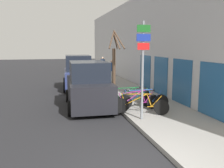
{
  "coord_description": "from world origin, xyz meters",
  "views": [
    {
      "loc": [
        -1.97,
        -5.28,
        3.0
      ],
      "look_at": [
        0.65,
        5.31,
        1.31
      ],
      "focal_mm": 40.0,
      "sensor_mm": 36.0,
      "label": 1
    }
  ],
  "objects_px": {
    "parked_car_0": "(89,87)",
    "street_tree": "(114,65)",
    "signpost": "(143,65)",
    "pedestrian_far": "(103,65)",
    "bicycle_2": "(143,101)",
    "pedestrian_near": "(112,69)",
    "bicycle_4": "(135,97)",
    "bicycle_3": "(130,99)",
    "bicycle_1": "(137,102)",
    "bicycle_0": "(141,105)",
    "parked_car_1": "(78,74)"
  },
  "relations": [
    {
      "from": "signpost",
      "to": "pedestrian_far",
      "type": "distance_m",
      "value": 13.57
    },
    {
      "from": "bicycle_0",
      "to": "bicycle_2",
      "type": "distance_m",
      "value": 0.81
    },
    {
      "from": "bicycle_1",
      "to": "bicycle_3",
      "type": "bearing_deg",
      "value": -6.34
    },
    {
      "from": "parked_car_1",
      "to": "street_tree",
      "type": "relative_size",
      "value": 1.16
    },
    {
      "from": "bicycle_1",
      "to": "bicycle_3",
      "type": "distance_m",
      "value": 0.74
    },
    {
      "from": "bicycle_2",
      "to": "bicycle_1",
      "type": "bearing_deg",
      "value": 130.77
    },
    {
      "from": "bicycle_3",
      "to": "parked_car_1",
      "type": "xyz_separation_m",
      "value": [
        -1.7,
        6.32,
        0.49
      ]
    },
    {
      "from": "bicycle_1",
      "to": "parked_car_0",
      "type": "bearing_deg",
      "value": 35.05
    },
    {
      "from": "signpost",
      "to": "street_tree",
      "type": "xyz_separation_m",
      "value": [
        0.15,
        4.85,
        -0.35
      ]
    },
    {
      "from": "signpost",
      "to": "bicycle_3",
      "type": "distance_m",
      "value": 2.57
    },
    {
      "from": "bicycle_0",
      "to": "street_tree",
      "type": "xyz_separation_m",
      "value": [
        -0.08,
        4.15,
        1.38
      ]
    },
    {
      "from": "bicycle_0",
      "to": "bicycle_4",
      "type": "xyz_separation_m",
      "value": [
        0.32,
        1.65,
        -0.01
      ]
    },
    {
      "from": "bicycle_0",
      "to": "bicycle_1",
      "type": "distance_m",
      "value": 0.49
    },
    {
      "from": "signpost",
      "to": "pedestrian_near",
      "type": "distance_m",
      "value": 10.5
    },
    {
      "from": "signpost",
      "to": "bicycle_1",
      "type": "distance_m",
      "value": 2.1
    },
    {
      "from": "pedestrian_far",
      "to": "parked_car_0",
      "type": "bearing_deg",
      "value": -104.32
    },
    {
      "from": "signpost",
      "to": "parked_car_0",
      "type": "distance_m",
      "value": 3.58
    },
    {
      "from": "parked_car_0",
      "to": "pedestrian_near",
      "type": "xyz_separation_m",
      "value": [
        2.99,
        7.42,
        0.12
      ]
    },
    {
      "from": "bicycle_4",
      "to": "street_tree",
      "type": "height_order",
      "value": "street_tree"
    },
    {
      "from": "bicycle_3",
      "to": "street_tree",
      "type": "xyz_separation_m",
      "value": [
        0.01,
        2.93,
        1.36
      ]
    },
    {
      "from": "signpost",
      "to": "street_tree",
      "type": "relative_size",
      "value": 1.02
    },
    {
      "from": "bicycle_2",
      "to": "bicycle_3",
      "type": "relative_size",
      "value": 1.0
    },
    {
      "from": "bicycle_3",
      "to": "parked_car_1",
      "type": "height_order",
      "value": "parked_car_1"
    },
    {
      "from": "bicycle_2",
      "to": "pedestrian_far",
      "type": "xyz_separation_m",
      "value": [
        0.67,
        12.05,
        0.65
      ]
    },
    {
      "from": "bicycle_0",
      "to": "bicycle_1",
      "type": "bearing_deg",
      "value": 29.37
    },
    {
      "from": "parked_car_0",
      "to": "pedestrian_far",
      "type": "distance_m",
      "value": 10.92
    },
    {
      "from": "signpost",
      "to": "pedestrian_far",
      "type": "height_order",
      "value": "signpost"
    },
    {
      "from": "parked_car_0",
      "to": "parked_car_1",
      "type": "bearing_deg",
      "value": 91.27
    },
    {
      "from": "pedestrian_near",
      "to": "parked_car_1",
      "type": "bearing_deg",
      "value": 37.13
    },
    {
      "from": "bicycle_0",
      "to": "bicycle_4",
      "type": "height_order",
      "value": "bicycle_0"
    },
    {
      "from": "parked_car_0",
      "to": "street_tree",
      "type": "distance_m",
      "value": 2.76
    },
    {
      "from": "bicycle_0",
      "to": "bicycle_3",
      "type": "height_order",
      "value": "bicycle_3"
    },
    {
      "from": "pedestrian_near",
      "to": "bicycle_1",
      "type": "bearing_deg",
      "value": 84.02
    },
    {
      "from": "parked_car_0",
      "to": "bicycle_2",
      "type": "bearing_deg",
      "value": -32.15
    },
    {
      "from": "bicycle_0",
      "to": "bicycle_3",
      "type": "bearing_deg",
      "value": 30.5
    },
    {
      "from": "bicycle_2",
      "to": "street_tree",
      "type": "bearing_deg",
      "value": 17.84
    },
    {
      "from": "bicycle_3",
      "to": "pedestrian_near",
      "type": "relative_size",
      "value": 1.34
    },
    {
      "from": "signpost",
      "to": "bicycle_3",
      "type": "height_order",
      "value": "signpost"
    },
    {
      "from": "bicycle_0",
      "to": "bicycle_4",
      "type": "bearing_deg",
      "value": 15.19
    },
    {
      "from": "parked_car_0",
      "to": "street_tree",
      "type": "height_order",
      "value": "street_tree"
    },
    {
      "from": "pedestrian_far",
      "to": "bicycle_4",
      "type": "bearing_deg",
      "value": -92.59
    },
    {
      "from": "signpost",
      "to": "bicycle_3",
      "type": "xyz_separation_m",
      "value": [
        0.14,
        1.92,
        -1.71
      ]
    },
    {
      "from": "bicycle_3",
      "to": "parked_car_0",
      "type": "relative_size",
      "value": 0.51
    },
    {
      "from": "bicycle_1",
      "to": "bicycle_2",
      "type": "xyz_separation_m",
      "value": [
        0.39,
        0.23,
        0.0
      ]
    },
    {
      "from": "bicycle_2",
      "to": "pedestrian_near",
      "type": "height_order",
      "value": "pedestrian_near"
    },
    {
      "from": "bicycle_3",
      "to": "bicycle_0",
      "type": "bearing_deg",
      "value": -164.07
    },
    {
      "from": "bicycle_0",
      "to": "street_tree",
      "type": "distance_m",
      "value": 4.38
    },
    {
      "from": "bicycle_2",
      "to": "pedestrian_near",
      "type": "xyz_separation_m",
      "value": [
        0.76,
        8.94,
        0.59
      ]
    },
    {
      "from": "bicycle_3",
      "to": "pedestrian_near",
      "type": "height_order",
      "value": "pedestrian_near"
    },
    {
      "from": "bicycle_4",
      "to": "pedestrian_near",
      "type": "distance_m",
      "value": 8.08
    }
  ]
}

